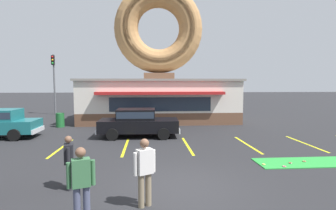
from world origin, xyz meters
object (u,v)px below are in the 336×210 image
object	(u,v)px
golf_ball	(291,163)
trash_bin	(60,120)
pedestrian_hooded_kid	(145,169)
pedestrian_blue_sweater_man	(81,181)
car_black	(138,122)
pedestrian_leather_jacket_man	(69,160)
traffic_light_pole	(54,76)

from	to	relation	value
golf_ball	trash_bin	distance (m)	14.79
pedestrian_hooded_kid	pedestrian_blue_sweater_man	bearing A→B (deg)	-153.08
car_black	pedestrian_blue_sweater_man	bearing A→B (deg)	-95.28
pedestrian_leather_jacket_man	pedestrian_hooded_kid	bearing A→B (deg)	-29.55
car_black	pedestrian_leather_jacket_man	size ratio (longest dim) A/B	2.96
car_black	pedestrian_blue_sweater_man	xyz separation A→B (m)	(-0.85, -9.17, 0.06)
trash_bin	pedestrian_blue_sweater_man	bearing A→B (deg)	-70.10
golf_ball	pedestrian_hooded_kid	xyz separation A→B (m)	(-5.41, -2.91, 0.89)
golf_ball	traffic_light_pole	size ratio (longest dim) A/B	0.01
pedestrian_leather_jacket_man	car_black	bearing A→B (deg)	76.99
trash_bin	traffic_light_pole	distance (m)	8.79
pedestrian_hooded_kid	traffic_light_pole	bearing A→B (deg)	114.37
pedestrian_hooded_kid	traffic_light_pole	xyz separation A→B (m)	(-9.01, 19.89, 2.77)
pedestrian_hooded_kid	car_black	bearing A→B (deg)	93.38
pedestrian_blue_sweater_man	pedestrian_hooded_kid	bearing A→B (deg)	26.92
car_black	traffic_light_pole	bearing A→B (deg)	126.72
golf_ball	car_black	xyz separation A→B (m)	(-5.91, 5.57, 0.82)
pedestrian_hooded_kid	traffic_light_pole	size ratio (longest dim) A/B	0.29
car_black	trash_bin	distance (m)	6.72
pedestrian_leather_jacket_man	trash_bin	bearing A→B (deg)	109.29
pedestrian_blue_sweater_man	pedestrian_leather_jacket_man	xyz separation A→B (m)	(-0.83, 1.92, -0.08)
traffic_light_pole	golf_ball	bearing A→B (deg)	-49.67
golf_ball	traffic_light_pole	world-z (taller)	traffic_light_pole
trash_bin	golf_ball	bearing A→B (deg)	-39.27
car_black	traffic_light_pole	size ratio (longest dim) A/B	0.79
pedestrian_blue_sweater_man	traffic_light_pole	distance (m)	22.13
pedestrian_hooded_kid	pedestrian_leather_jacket_man	distance (m)	2.50
golf_ball	trash_bin	bearing A→B (deg)	140.73
pedestrian_blue_sweater_man	traffic_light_pole	xyz separation A→B (m)	(-7.66, 20.58, 2.77)
pedestrian_blue_sweater_man	trash_bin	distance (m)	13.78
pedestrian_blue_sweater_man	pedestrian_leather_jacket_man	size ratio (longest dim) A/B	1.09
pedestrian_blue_sweater_man	pedestrian_leather_jacket_man	distance (m)	2.09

